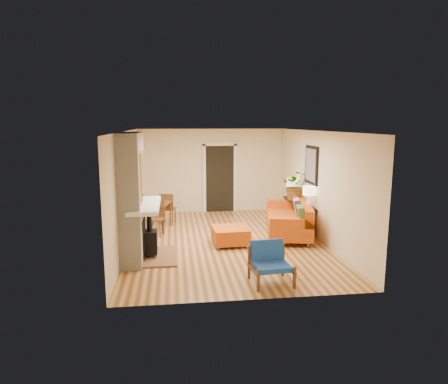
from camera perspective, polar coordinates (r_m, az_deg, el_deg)
The scene contains 10 objects.
room_shell at distance 12.00m, azimuth 1.39°, elevation 2.48°, with size 6.50×6.50×6.50m.
fireplace at distance 8.32m, azimuth -12.74°, elevation -1.10°, with size 1.09×1.68×2.60m.
sofa at distance 10.22m, azimuth 9.62°, elevation -3.75°, with size 1.46×2.49×0.92m.
ottoman at distance 9.27m, azimuth 0.91°, elevation -6.13°, with size 0.83×0.83×0.40m.
blue_chair at distance 7.20m, azimuth 6.53°, elevation -9.69°, with size 0.74×0.72×0.72m.
dining_table at distance 10.64m, azimuth -9.23°, elevation -2.27°, with size 0.96×1.66×0.87m.
console_table at distance 10.72m, azimuth 10.62°, elevation -2.20°, with size 0.34×1.85×0.72m.
lamp_near at distance 9.93m, azimuth 12.01°, elevation -0.34°, with size 0.30×0.30×0.54m.
lamp_far at distance 11.25m, azimuth 9.67°, elevation 0.92°, with size 0.30×0.30×0.54m.
houseplant at distance 10.86m, azimuth 10.23°, elevation 0.94°, with size 0.73×0.63×0.81m, color #1E5919.
Camera 1 is at (-1.19, -9.13, 2.80)m, focal length 32.00 mm.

